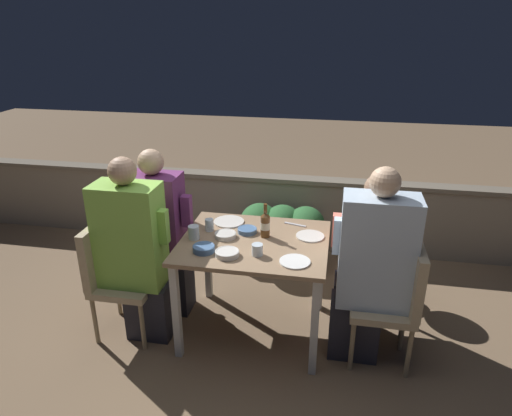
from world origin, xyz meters
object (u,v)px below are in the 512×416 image
person_green_blouse (135,251)px  person_coral_top (366,257)px  person_blue_shirt (371,268)px  chair_right_far (393,273)px  chair_right_near (398,294)px  potted_plant (398,258)px  chair_left_far (139,249)px  beer_bottle (265,224)px  chair_left_near (113,270)px  person_purple_stripe (161,233)px

person_green_blouse → person_coral_top: bearing=11.5°
person_green_blouse → person_blue_shirt: person_blue_shirt is taller
person_blue_shirt → chair_right_far: size_ratio=1.59×
chair_right_near → potted_plant: chair_right_near is taller
person_green_blouse → chair_left_far: bearing=112.5°
chair_right_near → potted_plant: size_ratio=1.35×
chair_left_far → person_coral_top: bearing=-0.4°
potted_plant → beer_bottle: bearing=-152.0°
chair_left_near → chair_left_far: 0.34m
person_blue_shirt → chair_right_far: bearing=55.9°
potted_plant → person_blue_shirt: bearing=-110.3°
person_green_blouse → chair_left_far: 0.40m
chair_right_far → person_coral_top: (-0.20, 0.00, 0.11)m
chair_left_near → person_blue_shirt: size_ratio=0.63×
person_purple_stripe → person_green_blouse: bearing=-99.0°
person_green_blouse → chair_right_far: bearing=10.3°
chair_right_near → person_green_blouse: bearing=-178.2°
person_green_blouse → person_purple_stripe: person_green_blouse is taller
chair_left_near → chair_right_far: size_ratio=1.00×
chair_right_near → beer_bottle: 1.01m
chair_left_far → chair_left_near: bearing=-98.9°
chair_left_near → chair_right_near: size_ratio=1.00×
potted_plant → person_coral_top: bearing=-121.5°
person_purple_stripe → chair_right_near: size_ratio=1.53×
person_purple_stripe → beer_bottle: person_purple_stripe is taller
chair_left_far → chair_right_near: 1.97m
chair_left_near → potted_plant: size_ratio=1.35×
chair_right_near → chair_right_far: 0.27m
chair_left_near → beer_bottle: size_ratio=3.48×
chair_right_far → chair_right_near: bearing=-87.9°
chair_left_near → chair_right_far: bearing=9.3°
chair_right_near → chair_right_far: size_ratio=1.00×
chair_right_far → person_coral_top: person_coral_top is taller
person_green_blouse → potted_plant: bearing=22.7°
beer_bottle → chair_right_far: bearing=4.4°
beer_bottle → person_blue_shirt: bearing=-15.1°
person_blue_shirt → beer_bottle: person_blue_shirt is taller
chair_left_near → beer_bottle: bearing=13.4°
person_purple_stripe → chair_left_near: bearing=-126.1°
chair_left_near → chair_right_far: same height
chair_right_far → beer_bottle: size_ratio=3.48×
chair_left_near → person_purple_stripe: bearing=53.9°
chair_right_near → beer_bottle: beer_bottle is taller
chair_left_near → beer_bottle: (1.07, 0.26, 0.34)m
beer_bottle → person_green_blouse: bearing=-163.8°
chair_left_near → potted_plant: (2.08, 0.79, -0.12)m
chair_right_near → beer_bottle: (-0.93, 0.20, 0.34)m
chair_left_far → person_coral_top: size_ratio=0.70×
potted_plant → chair_right_near: bearing=-96.1°
beer_bottle → potted_plant: bearing=28.0°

